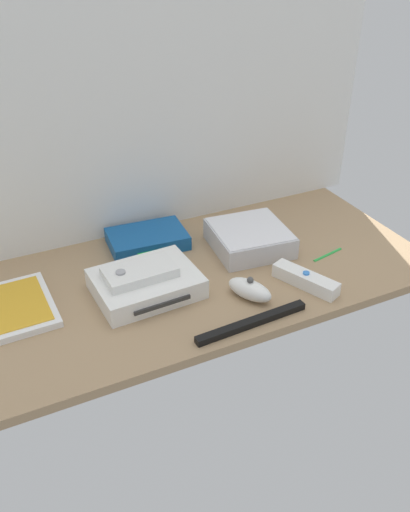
% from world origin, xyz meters
% --- Properties ---
extents(ground_plane, '(1.00, 0.48, 0.02)m').
position_xyz_m(ground_plane, '(0.00, 0.00, -0.01)').
color(ground_plane, '#9E7F5B').
rests_on(ground_plane, ground).
extents(back_wall, '(1.10, 0.01, 0.64)m').
position_xyz_m(back_wall, '(0.00, 0.25, 0.32)').
color(back_wall, white).
rests_on(back_wall, ground).
extents(game_console, '(0.22, 0.17, 0.04)m').
position_xyz_m(game_console, '(-0.14, -0.02, 0.02)').
color(game_console, white).
rests_on(game_console, ground_plane).
extents(mini_computer, '(0.19, 0.19, 0.05)m').
position_xyz_m(mini_computer, '(0.14, 0.05, 0.03)').
color(mini_computer, silver).
rests_on(mini_computer, ground_plane).
extents(game_case, '(0.14, 0.19, 0.02)m').
position_xyz_m(game_case, '(-0.40, 0.04, 0.01)').
color(game_case, white).
rests_on(game_case, ground_plane).
extents(network_router, '(0.19, 0.13, 0.03)m').
position_xyz_m(network_router, '(-0.07, 0.16, 0.02)').
color(network_router, '#145193').
rests_on(network_router, ground_plane).
extents(remote_wand, '(0.09, 0.15, 0.03)m').
position_xyz_m(remote_wand, '(0.17, -0.14, 0.02)').
color(remote_wand, white).
rests_on(remote_wand, ground_plane).
extents(remote_nunchuk, '(0.08, 0.11, 0.05)m').
position_xyz_m(remote_nunchuk, '(0.04, -0.13, 0.02)').
color(remote_nunchuk, white).
rests_on(remote_nunchuk, ground_plane).
extents(remote_classic_pad, '(0.15, 0.09, 0.02)m').
position_xyz_m(remote_classic_pad, '(-0.16, -0.02, 0.05)').
color(remote_classic_pad, white).
rests_on(remote_classic_pad, game_console).
extents(sensor_bar, '(0.24, 0.03, 0.01)m').
position_xyz_m(sensor_bar, '(0.00, -0.21, 0.01)').
color(sensor_bar, black).
rests_on(sensor_bar, ground_plane).
extents(stylus_pen, '(0.09, 0.02, 0.01)m').
position_xyz_m(stylus_pen, '(0.29, -0.06, 0.00)').
color(stylus_pen, green).
rests_on(stylus_pen, ground_plane).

